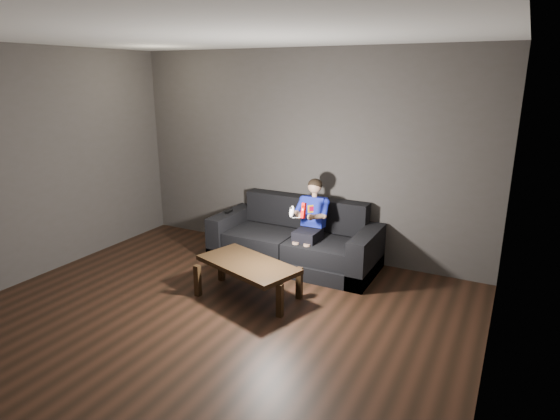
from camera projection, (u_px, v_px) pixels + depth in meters
The scene contains 11 objects.
floor at pixel (190, 335), 4.42m from camera, with size 5.00×5.00×0.00m, color black.
back_wall at pixel (303, 154), 6.17m from camera, with size 5.00×0.04×2.70m, color #403C38.
left_wall at pixel (2, 170), 5.15m from camera, with size 0.04×5.00×2.70m, color #403C38.
right_wall at pixel (498, 242), 2.94m from camera, with size 0.04×5.00×2.70m, color #403C38.
ceiling at pixel (172, 30), 3.67m from camera, with size 5.00×5.00×0.02m, color silver.
sofa at pixel (295, 244), 6.02m from camera, with size 2.12×0.92×0.82m.
child at pixel (311, 217), 5.75m from camera, with size 0.42×0.52×1.03m.
wii_remote_red at pixel (303, 210), 5.32m from camera, with size 0.06×0.07×0.18m.
nunchuk_white at pixel (292, 212), 5.40m from camera, with size 0.08×0.10×0.15m.
wii_remote_black at pixel (229, 211), 6.29m from camera, with size 0.06×0.17×0.03m.
coffee_table at pixel (248, 267), 5.08m from camera, with size 1.24×0.88×0.41m.
Camera 1 is at (2.56, -3.08, 2.36)m, focal length 30.00 mm.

